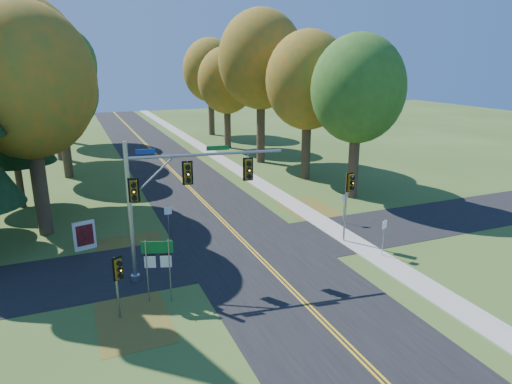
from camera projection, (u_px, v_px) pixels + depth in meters
name	position (u px, v px, depth m)	size (l,w,h in m)	color
ground	(264.00, 262.00, 25.12)	(160.00, 160.00, 0.00)	#334D1B
road_main	(264.00, 262.00, 25.11)	(8.00, 160.00, 0.02)	black
road_cross	(251.00, 249.00, 26.89)	(60.00, 6.00, 0.02)	black
centerline_left	(262.00, 262.00, 25.07)	(0.10, 160.00, 0.01)	gold
centerline_right	(266.00, 262.00, 25.15)	(0.10, 160.00, 0.01)	gold
sidewalk_east	(359.00, 245.00, 27.38)	(1.60, 160.00, 0.06)	#9E998E
leaf_patch_w_near	(133.00, 253.00, 26.28)	(4.00, 6.00, 0.00)	brown
leaf_patch_e	(317.00, 214.00, 32.93)	(3.50, 8.00, 0.00)	brown
leaf_patch_w_far	(133.00, 318.00, 19.71)	(3.00, 5.00, 0.00)	brown
tree_w_a	(27.00, 82.00, 26.71)	(8.00, 8.00, 14.15)	#38281C
tree_e_a	(358.00, 90.00, 34.74)	(7.20, 7.20, 12.73)	#38281C
tree_w_b	(23.00, 65.00, 32.37)	(8.60, 8.60, 15.38)	#38281C
tree_e_b	(308.00, 81.00, 40.46)	(7.60, 7.60, 13.33)	#38281C
tree_w_c	(60.00, 92.00, 41.11)	(6.80, 6.80, 11.91)	#38281C
tree_e_c	(261.00, 60.00, 46.76)	(8.80, 8.80, 15.79)	#38281C
tree_w_d	(52.00, 69.00, 48.11)	(8.20, 8.20, 14.56)	#38281C
tree_e_d	(227.00, 81.00, 55.36)	(7.00, 7.00, 12.32)	#38281C
tree_w_e	(63.00, 65.00, 58.14)	(8.40, 8.40, 14.97)	#38281C
tree_e_e	(211.00, 71.00, 65.04)	(7.80, 7.80, 13.74)	#38281C
pine_c	(3.00, 75.00, 31.84)	(5.60, 5.60, 20.56)	#38281C
traffic_mast	(170.00, 191.00, 22.23)	(7.79, 1.31, 7.11)	#9B9DA3
east_signal_pole	(349.00, 190.00, 26.95)	(0.50, 0.59, 4.38)	#979A9F
ped_signal_pole	(118.00, 273.00, 19.05)	(0.43, 0.52, 2.90)	gray
route_sign_cluster	(158.00, 258.00, 20.51)	(1.37, 0.47, 3.04)	gray
info_kiosk	(85.00, 236.00, 26.61)	(1.25, 0.46, 1.73)	silver
reg_sign_e_north	(344.00, 203.00, 30.78)	(0.39, 0.13, 2.05)	gray
reg_sign_e_south	(384.00, 231.00, 25.50)	(0.40, 0.18, 2.20)	gray
reg_sign_w	(168.00, 217.00, 27.47)	(0.45, 0.07, 2.35)	gray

